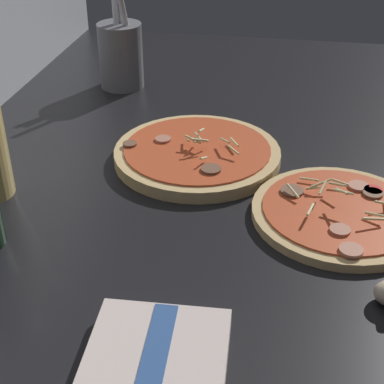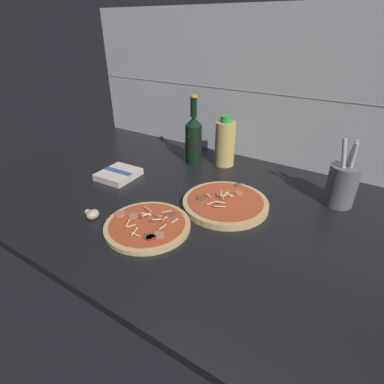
% 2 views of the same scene
% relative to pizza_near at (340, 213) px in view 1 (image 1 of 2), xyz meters
% --- Properties ---
extents(counter_slab, '(1.60, 0.90, 0.03)m').
position_rel_pizza_near_xyz_m(counter_slab, '(0.02, 0.19, -0.02)').
color(counter_slab, black).
rests_on(counter_slab, ground).
extents(pizza_near, '(0.25, 0.25, 0.05)m').
position_rel_pizza_near_xyz_m(pizza_near, '(0.00, 0.00, 0.00)').
color(pizza_near, tan).
rests_on(pizza_near, counter_slab).
extents(pizza_far, '(0.27, 0.27, 0.05)m').
position_rel_pizza_near_xyz_m(pizza_far, '(0.13, 0.22, 0.00)').
color(pizza_far, tan).
rests_on(pizza_far, counter_slab).
extents(utensil_crock, '(0.09, 0.09, 0.22)m').
position_rel_pizza_near_xyz_m(utensil_crock, '(0.43, 0.43, 0.06)').
color(utensil_crock, slate).
rests_on(utensil_crock, counter_slab).
extents(dish_towel, '(0.13, 0.15, 0.03)m').
position_rel_pizza_near_xyz_m(dish_towel, '(-0.30, 0.19, 0.00)').
color(dish_towel, beige).
rests_on(dish_towel, counter_slab).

